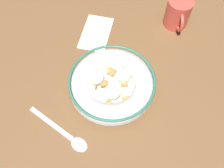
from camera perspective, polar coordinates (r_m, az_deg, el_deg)
ground_plane at (r=56.79cm, az=-0.00°, el=-1.95°), size 90.44×90.44×2.00cm
cereal_bowl at (r=53.55cm, az=-0.03°, el=-0.20°), size 19.14×19.14×4.92cm
spoon at (r=52.17cm, az=-10.11°, el=-12.22°), size 11.22×13.59×0.80cm
coffee_mug at (r=67.43cm, az=15.36°, el=15.91°), size 9.02×6.46×7.68cm
folded_napkin at (r=65.72cm, az=-3.81°, el=12.08°), size 13.43×10.04×0.30cm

